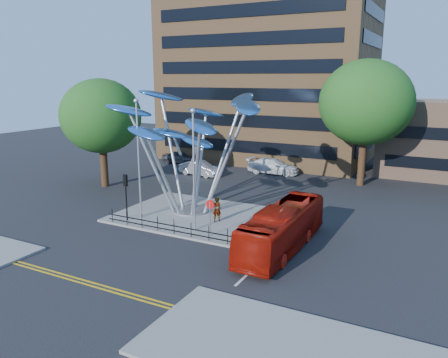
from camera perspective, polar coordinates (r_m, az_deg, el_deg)
The scene contains 19 objects.
ground at distance 28.29m, azimuth -7.90°, elevation -8.54°, with size 120.00×120.00×0.00m, color black.
traffic_island at distance 33.50m, azimuth -3.35°, elevation -4.81°, with size 12.00×9.00×0.15m, color slate.
pavement_right at distance 18.18m, azimuth 9.03°, elevation -21.65°, with size 12.00×6.00×0.15m, color slate.
double_yellow_near at distance 24.10m, azimuth -16.39°, elevation -12.97°, with size 40.00×0.12×0.01m, color gold.
double_yellow_far at distance 23.92m, azimuth -16.90°, elevation -13.22°, with size 40.00×0.12×0.01m, color gold.
brick_tower at distance 57.62m, azimuth 5.94°, elevation 17.69°, with size 25.00×15.00×30.00m, color olive.
tree_right at distance 43.97m, azimuth 18.06°, elevation 9.46°, with size 8.80×8.80×12.11m.
tree_left at distance 43.12m, azimuth -15.77°, elevation 7.89°, with size 7.60×7.60×10.32m.
leaf_sculpture at distance 33.19m, azimuth -4.49°, elevation 7.03°, with size 12.72×9.54×9.51m.
street_lamp_left at distance 32.22m, azimuth -11.14°, elevation 3.91°, with size 0.36×0.36×8.80m.
street_lamp_right at distance 29.01m, azimuth -3.98°, elevation 2.60°, with size 0.36×0.36×8.30m.
traffic_light_island at distance 32.33m, azimuth -12.72°, elevation -1.10°, with size 0.28×0.18×3.42m.
no_entry_sign_island at distance 28.66m, azimuth -1.82°, elevation -4.27°, with size 0.60×0.10×2.45m.
pedestrian_railing_front at distance 29.94m, azimuth -7.61°, elevation -6.16°, with size 10.00×0.06×1.00m.
red_bus at distance 27.16m, azimuth 7.64°, elevation -6.38°, with size 2.30×9.84×2.74m, color #951206.
pedestrian at distance 31.67m, azimuth -0.97°, elevation -4.00°, with size 0.66×0.43×1.80m, color gray.
parked_car_left at distance 53.98m, azimuth -5.81°, elevation 2.82°, with size 1.78×4.44×1.51m, color #3A3B41.
parked_car_mid at distance 47.19m, azimuth -3.13°, elevation 1.40°, with size 1.66×4.76×1.57m, color #B2B4BA.
parked_car_right at distance 48.40m, azimuth 6.45°, elevation 1.68°, with size 2.31×5.68×1.65m, color silver.
Camera 1 is at (15.48, -21.27, 10.41)m, focal length 35.00 mm.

